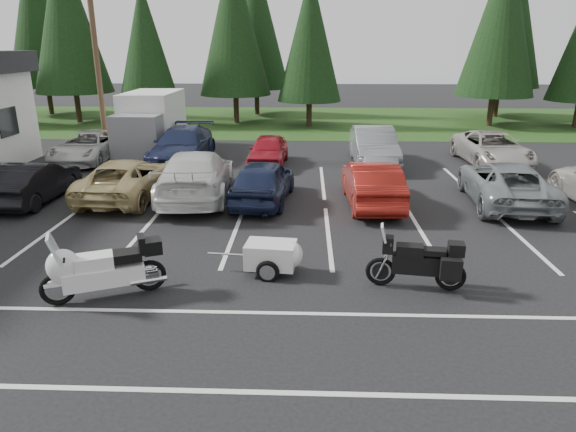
# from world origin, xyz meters

# --- Properties ---
(ground) EXTENTS (120.00, 120.00, 0.00)m
(ground) POSITION_xyz_m (0.00, 0.00, 0.00)
(ground) COLOR black
(ground) RESTS_ON ground
(grass_strip) EXTENTS (80.00, 16.00, 0.01)m
(grass_strip) POSITION_xyz_m (0.00, 24.00, 0.01)
(grass_strip) COLOR #1B3611
(grass_strip) RESTS_ON ground
(lake_water) EXTENTS (70.00, 50.00, 0.02)m
(lake_water) POSITION_xyz_m (4.00, 55.00, 0.00)
(lake_water) COLOR gray
(lake_water) RESTS_ON ground
(utility_pole) EXTENTS (1.60, 0.26, 9.00)m
(utility_pole) POSITION_xyz_m (-10.00, 12.00, 4.70)
(utility_pole) COLOR #473321
(utility_pole) RESTS_ON ground
(box_truck) EXTENTS (2.40, 5.60, 2.90)m
(box_truck) POSITION_xyz_m (-8.00, 12.50, 1.45)
(box_truck) COLOR silver
(box_truck) RESTS_ON ground
(stall_markings) EXTENTS (32.00, 16.00, 0.01)m
(stall_markings) POSITION_xyz_m (0.00, 2.00, 0.00)
(stall_markings) COLOR silver
(stall_markings) RESTS_ON ground
(conifer_2) EXTENTS (5.10, 5.10, 11.89)m
(conifer_2) POSITION_xyz_m (-16.00, 22.80, 6.95)
(conifer_2) COLOR #332316
(conifer_2) RESTS_ON ground
(conifer_3) EXTENTS (3.87, 3.87, 9.02)m
(conifer_3) POSITION_xyz_m (-10.50, 21.40, 5.27)
(conifer_3) COLOR #332316
(conifer_3) RESTS_ON ground
(conifer_4) EXTENTS (4.80, 4.80, 11.17)m
(conifer_4) POSITION_xyz_m (-5.00, 22.90, 6.53)
(conifer_4) COLOR #332316
(conifer_4) RESTS_ON ground
(conifer_5) EXTENTS (4.14, 4.14, 9.63)m
(conifer_5) POSITION_xyz_m (0.00, 21.60, 5.63)
(conifer_5) COLOR #332316
(conifer_5) RESTS_ON ground
(conifer_6) EXTENTS (4.93, 4.93, 11.48)m
(conifer_6) POSITION_xyz_m (12.00, 22.10, 6.71)
(conifer_6) COLOR #332316
(conifer_6) RESTS_ON ground
(conifer_back_a) EXTENTS (5.28, 5.28, 12.30)m
(conifer_back_a) POSITION_xyz_m (-20.00, 27.00, 7.19)
(conifer_back_a) COLOR #332316
(conifer_back_a) RESTS_ON ground
(conifer_back_b) EXTENTS (4.97, 4.97, 11.58)m
(conifer_back_b) POSITION_xyz_m (-4.00, 27.50, 6.77)
(conifer_back_b) COLOR #332316
(conifer_back_b) RESTS_ON ground
(conifer_back_c) EXTENTS (5.50, 5.50, 12.81)m
(conifer_back_c) POSITION_xyz_m (14.00, 26.80, 7.49)
(conifer_back_c) COLOR #332316
(conifer_back_c) RESTS_ON ground
(car_near_1) EXTENTS (1.55, 4.24, 1.39)m
(car_near_1) POSITION_xyz_m (-9.48, 3.98, 0.69)
(car_near_1) COLOR black
(car_near_1) RESTS_ON ground
(car_near_2) EXTENTS (2.53, 5.12, 1.39)m
(car_near_2) POSITION_xyz_m (-6.41, 4.54, 0.70)
(car_near_2) COLOR tan
(car_near_2) RESTS_ON ground
(car_near_3) EXTENTS (2.76, 5.92, 1.67)m
(car_near_3) POSITION_xyz_m (-4.00, 4.64, 0.84)
(car_near_3) COLOR silver
(car_near_3) RESTS_ON ground
(car_near_4) EXTENTS (2.20, 4.55, 1.50)m
(car_near_4) POSITION_xyz_m (-1.63, 4.20, 0.75)
(car_near_4) COLOR #181F3C
(car_near_4) RESTS_ON ground
(car_near_5) EXTENTS (1.75, 4.60, 1.50)m
(car_near_5) POSITION_xyz_m (2.04, 4.01, 0.75)
(car_near_5) COLOR maroon
(car_near_5) RESTS_ON ground
(car_near_6) EXTENTS (2.87, 5.42, 1.45)m
(car_near_6) POSITION_xyz_m (6.57, 4.27, 0.73)
(car_near_6) COLOR gray
(car_near_6) RESTS_ON ground
(car_far_0) EXTENTS (2.37, 4.99, 1.37)m
(car_far_0) POSITION_xyz_m (-10.21, 10.39, 0.69)
(car_far_0) COLOR silver
(car_far_0) RESTS_ON ground
(car_far_1) EXTENTS (2.35, 5.59, 1.61)m
(car_far_1) POSITION_xyz_m (-5.76, 10.08, 0.81)
(car_far_1) COLOR #192140
(car_far_1) RESTS_ON ground
(car_far_2) EXTENTS (1.78, 3.99, 1.33)m
(car_far_2) POSITION_xyz_m (-1.86, 9.91, 0.67)
(car_far_2) COLOR maroon
(car_far_2) RESTS_ON ground
(car_far_3) EXTENTS (1.80, 5.07, 1.67)m
(car_far_3) POSITION_xyz_m (2.86, 10.09, 0.83)
(car_far_3) COLOR slate
(car_far_3) RESTS_ON ground
(car_far_4) EXTENTS (2.62, 5.32, 1.45)m
(car_far_4) POSITION_xyz_m (8.18, 10.35, 0.73)
(car_far_4) COLOR #AAA29C
(car_far_4) RESTS_ON ground
(touring_motorcycle) EXTENTS (2.96, 1.92, 1.57)m
(touring_motorcycle) POSITION_xyz_m (-4.42, -2.94, 0.79)
(touring_motorcycle) COLOR silver
(touring_motorcycle) RESTS_ON ground
(cargo_trailer) EXTENTS (1.78, 1.12, 0.78)m
(cargo_trailer) POSITION_xyz_m (-0.97, -1.58, 0.39)
(cargo_trailer) COLOR silver
(cargo_trailer) RESTS_ON ground
(adventure_motorcycle) EXTENTS (2.50, 1.17, 1.46)m
(adventure_motorcycle) POSITION_xyz_m (2.29, -2.23, 0.73)
(adventure_motorcycle) COLOR black
(adventure_motorcycle) RESTS_ON ground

